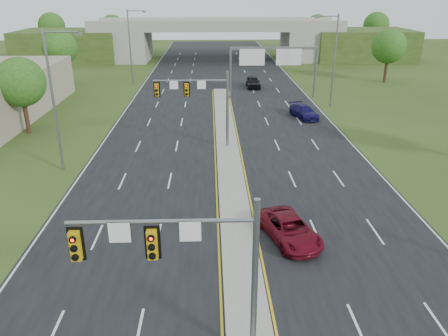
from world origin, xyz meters
name	(u,v)px	position (x,y,z in m)	size (l,w,h in m)	color
road	(224,118)	(0.00, 35.00, 0.01)	(24.00, 160.00, 0.02)	black
median	(228,154)	(0.00, 23.00, 0.10)	(2.00, 54.00, 0.16)	gray
lane_markings	(220,134)	(-0.60, 28.91, 0.02)	(23.72, 160.00, 0.01)	gold
signal_mast_near	(192,259)	(-2.26, -0.07, 4.73)	(6.62, 0.60, 7.00)	slate
signal_mast_far	(202,97)	(-2.26, 24.93, 4.73)	(6.62, 0.60, 7.00)	slate
sign_gantry	(272,58)	(6.68, 44.92, 5.24)	(11.58, 0.44, 6.67)	slate
overpass	(217,42)	(0.00, 80.00, 3.55)	(80.00, 14.00, 8.10)	gray
lightpole_l_mid	(55,95)	(-13.30, 20.00, 6.10)	(2.85, 0.25, 11.00)	slate
lightpole_l_far	(131,43)	(-13.30, 55.00, 6.10)	(2.85, 0.25, 11.00)	slate
lightpole_r_far	(333,57)	(13.30, 40.00, 6.10)	(2.85, 0.25, 11.00)	slate
tree_l_near	(20,82)	(-20.00, 30.00, 5.18)	(4.80, 4.80, 7.60)	#382316
tree_l_mid	(60,48)	(-24.00, 55.00, 5.51)	(5.20, 5.20, 8.12)	#382316
tree_r_mid	(389,46)	(26.00, 55.00, 5.51)	(5.20, 5.20, 8.12)	#382316
tree_back_a	(52,26)	(-38.00, 94.00, 5.84)	(6.00, 6.00, 8.85)	#382316
tree_back_b	(113,27)	(-24.00, 94.00, 5.51)	(5.60, 5.60, 8.32)	#382316
tree_back_c	(317,27)	(24.00, 94.00, 5.51)	(5.60, 5.60, 8.32)	#382316
tree_back_d	(376,25)	(38.00, 94.00, 5.84)	(6.00, 6.00, 8.85)	#382316
car_far_a	(290,229)	(2.96, 8.73, 0.72)	(2.31, 5.01, 1.39)	#5F0917
car_far_b	(304,112)	(9.10, 34.78, 0.71)	(1.94, 4.76, 1.38)	#110B44
car_far_c	(253,82)	(4.90, 51.60, 0.84)	(1.93, 4.81, 1.64)	black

